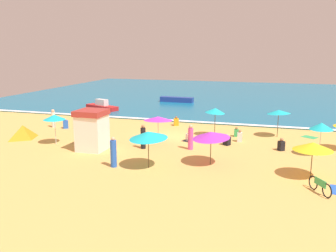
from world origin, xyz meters
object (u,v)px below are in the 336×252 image
beachgoer_6 (176,122)px  small_boat_0 (177,100)px  beach_umbrella_1 (54,117)px  beach_umbrella_5 (321,126)px  beachgoer_4 (236,132)px  beachgoer_10 (240,136)px  beachgoer_5 (227,140)px  parked_bicycle (320,186)px  beach_umbrella_3 (313,146)px  beach_umbrella_6 (148,135)px  lifeguard_cabana (92,130)px  beachgoer_1 (189,137)px  beachgoer_2 (113,153)px  small_boat_1 (102,106)px  beach_umbrella_9 (215,110)px  beachgoer_9 (191,138)px  beach_umbrella_4 (211,135)px  beach_tent (23,132)px  beach_umbrella_2 (158,118)px  beachgoer_11 (143,137)px  beachgoer_12 (66,124)px  beachgoer_7 (281,145)px  beachgoer_0 (53,119)px  beach_umbrella_8 (279,112)px

beachgoer_6 → small_boat_0: (-3.86, 13.90, 0.05)m
beach_umbrella_1 → beach_umbrella_5: bearing=7.4°
beachgoer_4 → beachgoer_10: size_ratio=0.85×
beachgoer_4 → beachgoer_5: (-0.37, -2.94, 0.03)m
parked_bicycle → beach_umbrella_3: bearing=96.8°
beach_umbrella_6 → beachgoer_5: (3.76, 6.57, -1.66)m
lifeguard_cabana → beachgoer_1: (5.91, 4.47, -1.12)m
beachgoer_2 → small_boat_1: beachgoer_2 is taller
parked_bicycle → beachgoer_1: bearing=136.5°
beach_umbrella_9 → small_boat_0: 18.85m
beach_umbrella_5 → beach_umbrella_9: (-7.61, 3.53, 0.09)m
beach_umbrella_9 → parked_bicycle: bearing=-55.7°
beach_umbrella_9 → beachgoer_10: bearing=-29.6°
beachgoer_9 → beach_umbrella_4: bearing=-56.1°
beach_tent → beachgoer_5: beach_tent is taller
beach_umbrella_2 → beachgoer_6: bearing=93.4°
beach_umbrella_1 → beachgoer_9: beach_umbrella_1 is taller
lifeguard_cabana → beachgoer_11: 3.61m
beachgoer_10 → beachgoer_12: beachgoer_10 is taller
beachgoer_11 → parked_bicycle: bearing=-24.3°
lifeguard_cabana → beachgoer_7: size_ratio=3.14×
beach_umbrella_1 → beachgoer_12: 5.75m
beachgoer_6 → beachgoer_12: size_ratio=0.95×
beachgoer_2 → beachgoer_10: beachgoer_2 is taller
beach_umbrella_5 → parked_bicycle: beach_umbrella_5 is taller
beach_umbrella_3 → beachgoer_1: beach_umbrella_3 is taller
beach_umbrella_2 → beachgoer_10: 6.42m
beach_umbrella_4 → beachgoer_5: bearing=86.2°
beachgoer_0 → small_boat_1: beachgoer_0 is taller
lifeguard_cabana → beach_umbrella_9: 10.01m
beachgoer_11 → small_boat_0: (-3.74, 22.18, -0.39)m
beachgoer_1 → beachgoer_5: size_ratio=0.92×
lifeguard_cabana → beach_tent: bearing=169.3°
beachgoer_2 → beachgoer_10: bearing=51.5°
beach_umbrella_1 → beachgoer_10: (13.09, 4.72, -1.64)m
beachgoer_11 → small_boat_1: bearing=126.7°
beachgoer_11 → beachgoer_6: bearing=89.2°
beach_umbrella_6 → small_boat_1: size_ratio=0.71×
beachgoer_9 → beach_umbrella_1: bearing=-171.5°
beachgoer_6 → beachgoer_11: 8.30m
beach_umbrella_9 → beachgoer_10: (2.15, -1.22, -1.72)m
parked_bicycle → beach_umbrella_6: bearing=172.8°
beachgoer_2 → small_boat_0: size_ratio=0.42×
beachgoer_1 → beachgoer_11: beachgoer_11 is taller
beach_umbrella_4 → beachgoer_12: 15.74m
parked_bicycle → small_boat_0: bearing=118.8°
beach_umbrella_8 → beachgoer_10: beach_umbrella_8 is taller
beach_umbrella_5 → beachgoer_7: bearing=164.4°
beachgoer_11 → beach_umbrella_4: bearing=-22.6°
beach_umbrella_4 → beach_umbrella_6: (-3.43, -1.72, 0.16)m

